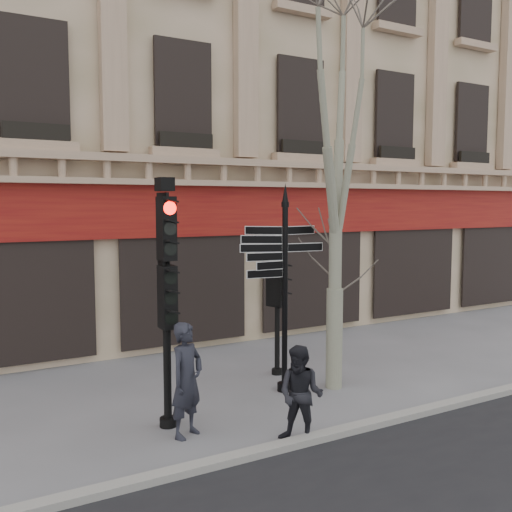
{
  "coord_description": "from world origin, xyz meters",
  "views": [
    {
      "loc": [
        -5.58,
        -8.54,
        3.78
      ],
      "look_at": [
        -0.36,
        0.6,
        2.81
      ],
      "focal_mm": 40.0,
      "sensor_mm": 36.0,
      "label": 1
    }
  ],
  "objects_px": {
    "fingerpost": "(285,253)",
    "pedestrian_a": "(187,380)",
    "pedestrian_b": "(301,395)",
    "traffic_signal_main": "(166,272)",
    "plane_tree": "(337,112)",
    "traffic_signal_secondary": "(277,296)"
  },
  "relations": [
    {
      "from": "plane_tree",
      "to": "pedestrian_b",
      "type": "xyz_separation_m",
      "value": [
        -2.13,
        -1.92,
        -4.81
      ]
    },
    {
      "from": "pedestrian_a",
      "to": "traffic_signal_secondary",
      "type": "bearing_deg",
      "value": 6.32
    },
    {
      "from": "fingerpost",
      "to": "pedestrian_b",
      "type": "xyz_separation_m",
      "value": [
        -1.13,
        -2.24,
        -2.03
      ]
    },
    {
      "from": "fingerpost",
      "to": "pedestrian_b",
      "type": "bearing_deg",
      "value": -99.18
    },
    {
      "from": "traffic_signal_secondary",
      "to": "pedestrian_a",
      "type": "bearing_deg",
      "value": -162.95
    },
    {
      "from": "plane_tree",
      "to": "fingerpost",
      "type": "bearing_deg",
      "value": 162.09
    },
    {
      "from": "fingerpost",
      "to": "pedestrian_b",
      "type": "distance_m",
      "value": 3.23
    },
    {
      "from": "traffic_signal_main",
      "to": "fingerpost",
      "type": "bearing_deg",
      "value": 11.81
    },
    {
      "from": "plane_tree",
      "to": "pedestrian_a",
      "type": "xyz_separation_m",
      "value": [
        -3.59,
        -0.78,
        -4.65
      ]
    },
    {
      "from": "fingerpost",
      "to": "traffic_signal_main",
      "type": "height_order",
      "value": "traffic_signal_main"
    },
    {
      "from": "plane_tree",
      "to": "pedestrian_b",
      "type": "bearing_deg",
      "value": -137.99
    },
    {
      "from": "plane_tree",
      "to": "pedestrian_a",
      "type": "height_order",
      "value": "plane_tree"
    },
    {
      "from": "fingerpost",
      "to": "traffic_signal_secondary",
      "type": "distance_m",
      "value": 1.55
    },
    {
      "from": "fingerpost",
      "to": "pedestrian_a",
      "type": "height_order",
      "value": "fingerpost"
    },
    {
      "from": "plane_tree",
      "to": "traffic_signal_secondary",
      "type": "bearing_deg",
      "value": 111.28
    },
    {
      "from": "pedestrian_a",
      "to": "fingerpost",
      "type": "bearing_deg",
      "value": -5.57
    },
    {
      "from": "traffic_signal_main",
      "to": "traffic_signal_secondary",
      "type": "bearing_deg",
      "value": 26.67
    },
    {
      "from": "plane_tree",
      "to": "pedestrian_a",
      "type": "bearing_deg",
      "value": -167.71
    },
    {
      "from": "pedestrian_b",
      "to": "plane_tree",
      "type": "bearing_deg",
      "value": 95.72
    },
    {
      "from": "fingerpost",
      "to": "plane_tree",
      "type": "height_order",
      "value": "plane_tree"
    },
    {
      "from": "fingerpost",
      "to": "traffic_signal_secondary",
      "type": "relative_size",
      "value": 1.66
    },
    {
      "from": "traffic_signal_main",
      "to": "pedestrian_b",
      "type": "relative_size",
      "value": 2.7
    }
  ]
}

